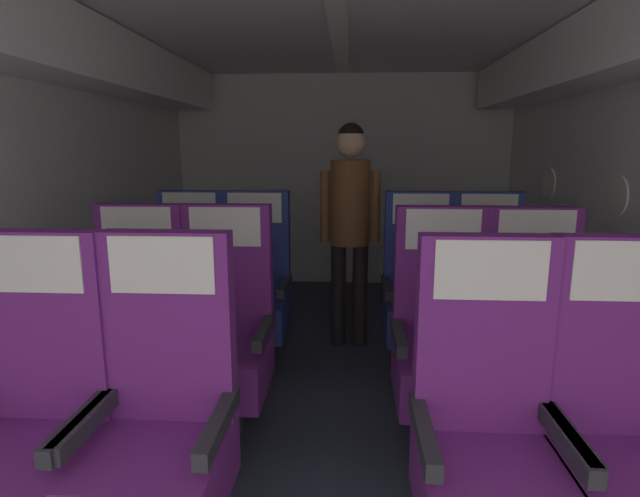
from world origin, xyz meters
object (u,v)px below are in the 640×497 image
Objects in this scene: seat_a_right_window at (487,443)px; seat_b_right_window at (441,345)px; seat_b_left_aisle at (225,339)px; seat_b_right_aisle at (533,348)px; seat_b_left_window at (137,337)px; flight_attendant at (350,212)px; seat_c_right_aisle at (487,296)px; seat_c_left_window at (189,292)px; seat_a_left_aisle at (162,431)px; seat_c_right_window at (419,295)px; seat_c_left_aisle at (254,293)px; seat_a_left_window at (32,429)px; seat_a_right_aisle at (624,446)px.

seat_a_right_window and seat_b_right_window have the same top height.
seat_b_left_aisle and seat_b_right_aisle have the same top height.
seat_b_right_window is at bearing -0.31° from seat_b_left_window.
flight_attendant reaches higher than seat_b_right_window.
seat_c_left_window is at bearing -179.54° from seat_c_right_aisle.
seat_b_right_window is 1.38m from flight_attendant.
seat_a_left_aisle and seat_c_right_window have the same top height.
seat_b_left_window is 0.95m from seat_c_left_aisle.
seat_c_left_window is 1.55m from seat_c_right_window.
seat_b_right_aisle is at bearing -0.47° from seat_b_right_window.
seat_a_left_window is 0.72× the size of flight_attendant.
seat_a_right_aisle is at bearing -39.94° from seat_c_left_window.
seat_c_left_window is (-2.00, 1.67, 0.00)m from seat_a_right_aisle.
seat_b_right_window is at bearing 179.53° from seat_b_right_aisle.
seat_a_right_aisle is 2.27m from flight_attendant.
seat_b_right_aisle is at bearing -45.11° from flight_attendant.
seat_a_right_aisle is 0.94m from seat_b_right_window.
seat_a_left_aisle is at bearing -61.70° from seat_b_left_window.
seat_c_right_aisle is (0.45, 0.86, 0.00)m from seat_b_right_window.
seat_a_right_window is 1.00× the size of seat_c_left_window.
seat_a_left_window is 1.77m from seat_b_right_window.
seat_c_left_aisle and seat_c_right_aisle have the same top height.
seat_a_left_window and seat_b_left_aisle have the same top height.
seat_a_right_aisle is 2.16m from seat_b_left_window.
seat_a_right_window is 2.29m from seat_c_left_window.
seat_a_left_window is at bearing -179.70° from seat_a_right_window.
seat_b_right_window is 1.00× the size of seat_c_right_aisle.
seat_a_left_aisle is at bearing 179.61° from seat_a_right_window.
seat_b_right_window is 0.97m from seat_c_right_aisle.
seat_c_left_aisle is (-1.10, 0.85, 0.00)m from seat_b_right_window.
seat_c_left_aisle is at bearing 142.36° from seat_b_right_window.
seat_a_right_window is 0.72× the size of flight_attendant.
seat_c_left_aisle is 1.55m from seat_c_right_aisle.
seat_b_left_window and seat_b_right_window have the same top height.
seat_b_left_window is 1.00× the size of seat_b_left_aisle.
seat_c_right_aisle is at bearing 23.15° from seat_b_left_window.
seat_b_right_window is at bearing -1.04° from seat_b_left_aisle.
seat_a_right_window is 1.00× the size of seat_b_left_window.
seat_a_right_aisle is 0.45m from seat_a_right_window.
seat_a_right_aisle is 1.00× the size of seat_b_left_aisle.
seat_b_left_aisle is 1.54m from seat_b_right_aisle.
flight_attendant is at bearing 143.73° from seat_c_right_window.
seat_b_right_window is (1.55, 0.85, 0.00)m from seat_a_left_window.
seat_a_left_window is 1.75m from seat_c_left_aisle.
seat_c_right_window is (1.55, 0.00, 0.00)m from seat_c_left_window.
seat_b_right_window is at bearing 28.57° from seat_a_left_window.
seat_a_left_window is 1.00× the size of seat_a_left_aisle.
seat_b_left_window is at bearing -151.49° from seat_c_right_window.
seat_a_right_window and seat_c_left_aisle have the same top height.
seat_a_left_window and seat_c_left_window have the same top height.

